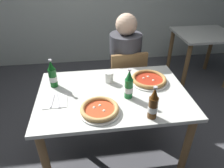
{
  "coord_description": "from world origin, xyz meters",
  "views": [
    {
      "loc": [
        -0.19,
        -1.34,
        1.7
      ],
      "look_at": [
        0.0,
        0.05,
        0.8
      ],
      "focal_mm": 32.87,
      "sensor_mm": 36.0,
      "label": 1
    }
  ],
  "objects_px": {
    "diner_seated": "(125,70)",
    "dining_table_main": "(113,104)",
    "pizza_marinara_far": "(100,109)",
    "beer_bottle_center": "(153,105)",
    "pizza_margherita_near": "(149,79)",
    "napkin_with_cutlery": "(55,101)",
    "beer_bottle_right": "(129,86)",
    "chair_behind_table": "(126,80)",
    "paper_cup": "(109,77)",
    "dining_table_background": "(202,44)",
    "beer_bottle_left": "(53,75)"
  },
  "relations": [
    {
      "from": "diner_seated",
      "to": "dining_table_main",
      "type": "bearing_deg",
      "value": -108.96
    },
    {
      "from": "diner_seated",
      "to": "beer_bottle_left",
      "type": "bearing_deg",
      "value": -144.77
    },
    {
      "from": "diner_seated",
      "to": "pizza_margherita_near",
      "type": "bearing_deg",
      "value": -78.64
    },
    {
      "from": "dining_table_main",
      "to": "beer_bottle_left",
      "type": "height_order",
      "value": "beer_bottle_left"
    },
    {
      "from": "beer_bottle_right",
      "to": "paper_cup",
      "type": "distance_m",
      "value": 0.28
    },
    {
      "from": "dining_table_background",
      "to": "beer_bottle_right",
      "type": "height_order",
      "value": "beer_bottle_right"
    },
    {
      "from": "chair_behind_table",
      "to": "paper_cup",
      "type": "distance_m",
      "value": 0.6
    },
    {
      "from": "pizza_marinara_far",
      "to": "beer_bottle_right",
      "type": "bearing_deg",
      "value": 31.94
    },
    {
      "from": "pizza_margherita_near",
      "to": "pizza_marinara_far",
      "type": "distance_m",
      "value": 0.58
    },
    {
      "from": "diner_seated",
      "to": "beer_bottle_left",
      "type": "relative_size",
      "value": 4.89
    },
    {
      "from": "pizza_marinara_far",
      "to": "beer_bottle_right",
      "type": "distance_m",
      "value": 0.29
    },
    {
      "from": "diner_seated",
      "to": "beer_bottle_right",
      "type": "relative_size",
      "value": 4.89
    },
    {
      "from": "pizza_margherita_near",
      "to": "napkin_with_cutlery",
      "type": "relative_size",
      "value": 1.74
    },
    {
      "from": "dining_table_main",
      "to": "pizza_margherita_near",
      "type": "relative_size",
      "value": 3.64
    },
    {
      "from": "pizza_marinara_far",
      "to": "beer_bottle_center",
      "type": "distance_m",
      "value": 0.37
    },
    {
      "from": "dining_table_main",
      "to": "diner_seated",
      "type": "bearing_deg",
      "value": 71.04
    },
    {
      "from": "paper_cup",
      "to": "dining_table_background",
      "type": "bearing_deg",
      "value": 36.61
    },
    {
      "from": "pizza_margherita_near",
      "to": "beer_bottle_left",
      "type": "distance_m",
      "value": 0.82
    },
    {
      "from": "pizza_margherita_near",
      "to": "napkin_with_cutlery",
      "type": "bearing_deg",
      "value": -167.03
    },
    {
      "from": "dining_table_background",
      "to": "pizza_marinara_far",
      "type": "relative_size",
      "value": 2.7
    },
    {
      "from": "pizza_margherita_near",
      "to": "beer_bottle_left",
      "type": "bearing_deg",
      "value": 177.36
    },
    {
      "from": "chair_behind_table",
      "to": "dining_table_background",
      "type": "xyz_separation_m",
      "value": [
        1.26,
        0.67,
        0.11
      ]
    },
    {
      "from": "dining_table_main",
      "to": "beer_bottle_center",
      "type": "relative_size",
      "value": 4.86
    },
    {
      "from": "beer_bottle_center",
      "to": "pizza_marinara_far",
      "type": "bearing_deg",
      "value": 163.9
    },
    {
      "from": "beer_bottle_left",
      "to": "beer_bottle_right",
      "type": "distance_m",
      "value": 0.63
    },
    {
      "from": "diner_seated",
      "to": "paper_cup",
      "type": "relative_size",
      "value": 12.73
    },
    {
      "from": "beer_bottle_center",
      "to": "beer_bottle_left",
      "type": "bearing_deg",
      "value": 145.23
    },
    {
      "from": "diner_seated",
      "to": "beer_bottle_right",
      "type": "distance_m",
      "value": 0.79
    },
    {
      "from": "chair_behind_table",
      "to": "beer_bottle_right",
      "type": "bearing_deg",
      "value": 75.53
    },
    {
      "from": "pizza_margherita_near",
      "to": "beer_bottle_right",
      "type": "height_order",
      "value": "beer_bottle_right"
    },
    {
      "from": "dining_table_background",
      "to": "paper_cup",
      "type": "relative_size",
      "value": 8.42
    },
    {
      "from": "chair_behind_table",
      "to": "dining_table_background",
      "type": "relative_size",
      "value": 1.06
    },
    {
      "from": "pizza_marinara_far",
      "to": "beer_bottle_center",
      "type": "height_order",
      "value": "beer_bottle_center"
    },
    {
      "from": "beer_bottle_right",
      "to": "napkin_with_cutlery",
      "type": "bearing_deg",
      "value": 177.86
    },
    {
      "from": "paper_cup",
      "to": "pizza_marinara_far",
      "type": "bearing_deg",
      "value": -106.45
    },
    {
      "from": "pizza_marinara_far",
      "to": "beer_bottle_left",
      "type": "relative_size",
      "value": 1.2
    },
    {
      "from": "diner_seated",
      "to": "paper_cup",
      "type": "xyz_separation_m",
      "value": [
        -0.24,
        -0.49,
        0.21
      ]
    },
    {
      "from": "dining_table_main",
      "to": "chair_behind_table",
      "type": "xyz_separation_m",
      "value": [
        0.23,
        0.61,
        -0.15
      ]
    },
    {
      "from": "pizza_marinara_far",
      "to": "beer_bottle_center",
      "type": "xyz_separation_m",
      "value": [
        0.35,
        -0.1,
        0.08
      ]
    },
    {
      "from": "pizza_margherita_near",
      "to": "beer_bottle_right",
      "type": "distance_m",
      "value": 0.31
    },
    {
      "from": "chair_behind_table",
      "to": "pizza_margherita_near",
      "type": "xyz_separation_m",
      "value": [
        0.1,
        -0.48,
        0.29
      ]
    },
    {
      "from": "diner_seated",
      "to": "dining_table_background",
      "type": "relative_size",
      "value": 1.51
    },
    {
      "from": "dining_table_background",
      "to": "napkin_with_cutlery",
      "type": "xyz_separation_m",
      "value": [
        -1.94,
        -1.34,
        0.16
      ]
    },
    {
      "from": "dining_table_background",
      "to": "beer_bottle_left",
      "type": "height_order",
      "value": "beer_bottle_left"
    },
    {
      "from": "dining_table_main",
      "to": "beer_bottle_left",
      "type": "relative_size",
      "value": 4.86
    },
    {
      "from": "beer_bottle_center",
      "to": "pizza_margherita_near",
      "type": "bearing_deg",
      "value": 76.25
    },
    {
      "from": "chair_behind_table",
      "to": "beer_bottle_right",
      "type": "distance_m",
      "value": 0.79
    },
    {
      "from": "dining_table_background",
      "to": "beer_bottle_left",
      "type": "bearing_deg",
      "value": -150.4
    },
    {
      "from": "diner_seated",
      "to": "beer_bottle_left",
      "type": "height_order",
      "value": "diner_seated"
    },
    {
      "from": "beer_bottle_left",
      "to": "beer_bottle_center",
      "type": "distance_m",
      "value": 0.85
    }
  ]
}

